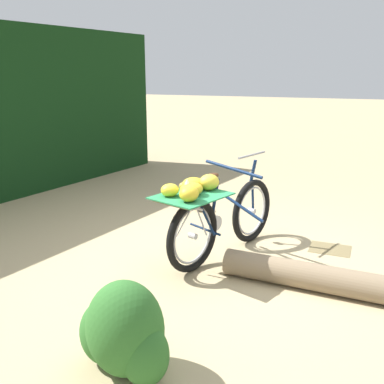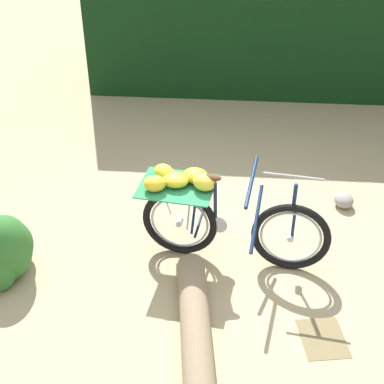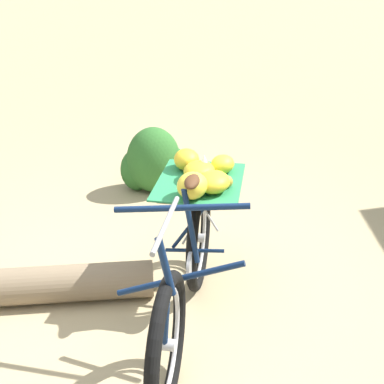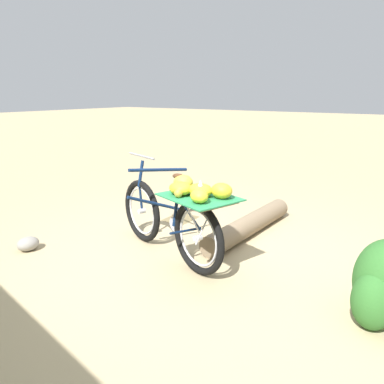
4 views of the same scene
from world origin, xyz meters
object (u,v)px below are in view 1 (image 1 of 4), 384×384
Objects in this scene: bicycle at (216,212)px; path_stone at (202,205)px; shrub_cluster at (124,333)px; fallen_log at (320,278)px.

bicycle is 1.73m from path_stone.
shrub_cluster is at bearing -76.91° from path_stone.
bicycle is 2.63× the size of shrub_cluster.
bicycle is at bearing 164.50° from fallen_log.
shrub_cluster is (0.07, -1.94, -0.23)m from bicycle.
bicycle is 1.00× the size of fallen_log.
shrub_cluster is 2.76× the size of path_stone.
fallen_log is 2.62× the size of shrub_cluster.
fallen_log is at bearing -87.83° from bicycle.
bicycle reaches higher than fallen_log.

